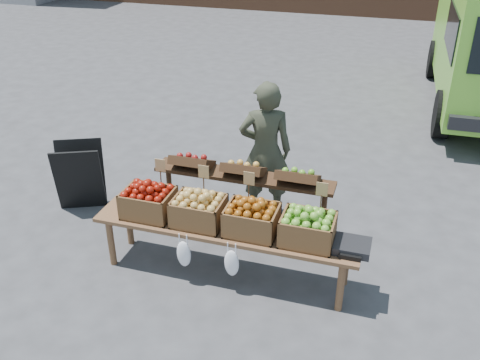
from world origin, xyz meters
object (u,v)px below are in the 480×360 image
(vendor, at_px, (265,151))
(crate_russet_pears, at_px, (199,211))
(display_bench, at_px, (225,251))
(weighing_scale, at_px, (352,246))
(back_table, at_px, (244,197))
(crate_green_apples, at_px, (308,230))
(chalkboard_sign, at_px, (80,176))
(crate_red_apples, at_px, (252,220))
(crate_golden_apples, at_px, (149,203))

(vendor, xyz_separation_m, crate_russet_pears, (-0.35, -1.27, -0.14))
(display_bench, relative_size, weighing_scale, 7.94)
(back_table, distance_m, crate_russet_pears, 0.78)
(display_bench, height_order, crate_green_apples, crate_green_apples)
(chalkboard_sign, height_order, crate_red_apples, chalkboard_sign)
(chalkboard_sign, relative_size, weighing_scale, 2.54)
(crate_red_apples, bearing_deg, weighing_scale, 0.00)
(crate_golden_apples, bearing_deg, crate_russet_pears, 0.00)
(back_table, bearing_deg, chalkboard_sign, 179.40)
(display_bench, distance_m, crate_russet_pears, 0.51)
(back_table, relative_size, crate_green_apples, 4.20)
(crate_red_apples, relative_size, crate_green_apples, 1.00)
(chalkboard_sign, xyz_separation_m, back_table, (2.11, -0.02, 0.09))
(crate_red_apples, bearing_deg, crate_green_apples, 0.00)
(crate_golden_apples, height_order, crate_red_apples, same)
(crate_green_apples, height_order, weighing_scale, crate_green_apples)
(vendor, bearing_deg, crate_green_apples, 103.98)
(vendor, relative_size, crate_red_apples, 3.39)
(display_bench, xyz_separation_m, weighing_scale, (1.25, 0.00, 0.33))
(crate_golden_apples, relative_size, weighing_scale, 1.47)
(vendor, height_order, display_bench, vendor)
(chalkboard_sign, bearing_deg, display_bench, -43.86)
(back_table, xyz_separation_m, weighing_scale, (1.28, -0.72, 0.09))
(chalkboard_sign, distance_m, back_table, 2.11)
(crate_red_apples, height_order, weighing_scale, crate_red_apples)
(display_bench, bearing_deg, vendor, 86.80)
(display_bench, relative_size, crate_green_apples, 5.40)
(vendor, relative_size, chalkboard_sign, 1.96)
(vendor, distance_m, crate_green_apples, 1.48)
(crate_golden_apples, bearing_deg, chalkboard_sign, 150.54)
(chalkboard_sign, xyz_separation_m, crate_golden_apples, (1.31, -0.74, 0.28))
(crate_russet_pears, height_order, crate_green_apples, same)
(crate_russet_pears, xyz_separation_m, crate_red_apples, (0.55, 0.00, 0.00))
(weighing_scale, bearing_deg, chalkboard_sign, 167.65)
(back_table, distance_m, weighing_scale, 1.47)
(crate_russet_pears, relative_size, crate_red_apples, 1.00)
(crate_golden_apples, bearing_deg, crate_green_apples, 0.00)
(display_bench, xyz_separation_m, crate_green_apples, (0.83, 0.00, 0.42))
(vendor, xyz_separation_m, crate_green_apples, (0.75, -1.27, -0.14))
(vendor, bearing_deg, crate_red_apples, 82.36)
(vendor, distance_m, display_bench, 1.39)
(chalkboard_sign, distance_m, crate_russet_pears, 2.03)
(crate_golden_apples, height_order, crate_russet_pears, same)
(crate_russet_pears, relative_size, crate_green_apples, 1.00)
(back_table, xyz_separation_m, crate_golden_apples, (-0.80, -0.72, 0.19))
(chalkboard_sign, height_order, crate_golden_apples, chalkboard_sign)
(chalkboard_sign, distance_m, weighing_scale, 3.47)
(weighing_scale, bearing_deg, crate_green_apples, 180.00)
(display_bench, relative_size, crate_red_apples, 5.40)
(back_table, height_order, crate_red_apples, back_table)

